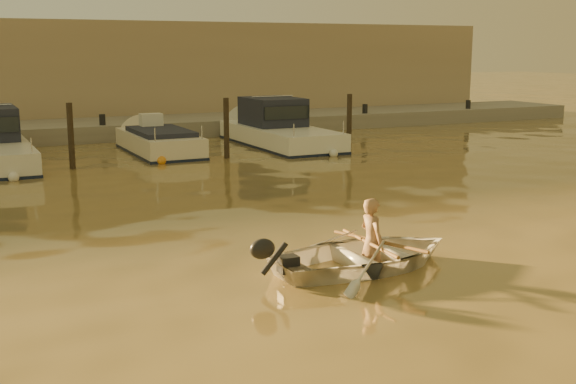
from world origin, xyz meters
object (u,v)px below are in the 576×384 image
dinghy (366,255)px  person (372,242)px  waterfront_building (25,75)px  moored_boat_4 (280,129)px  moored_boat_3 (159,146)px

dinghy → person: (0.10, 0.00, 0.22)m
waterfront_building → person: bearing=-84.2°
person → moored_boat_4: moored_boat_4 is taller
person → moored_boat_3: size_ratio=0.26×
dinghy → person: size_ratio=2.22×
moored_boat_4 → waterfront_building: size_ratio=0.16×
waterfront_building → moored_boat_3: bearing=-74.2°
person → moored_boat_4: bearing=-22.3°
dinghy → person: bearing=-90.0°
dinghy → moored_boat_4: size_ratio=0.45×
dinghy → waterfront_building: bearing=2.7°
dinghy → moored_boat_4: (5.29, 14.67, 0.41)m
person → dinghy: bearing=90.0°
moored_boat_4 → waterfront_building: (-7.78, 11.00, 1.77)m
waterfront_building → moored_boat_4: bearing=-54.7°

